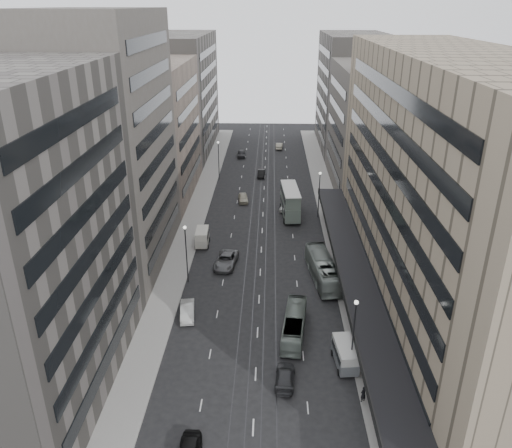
# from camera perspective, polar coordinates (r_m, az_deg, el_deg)

# --- Properties ---
(ground) EXTENTS (220.00, 220.00, 0.00)m
(ground) POSITION_cam_1_polar(r_m,az_deg,el_deg) (57.61, 0.15, -12.87)
(ground) COLOR black
(ground) RESTS_ON ground
(sidewalk_right) EXTENTS (4.00, 125.00, 0.15)m
(sidewalk_right) POSITION_cam_1_polar(r_m,az_deg,el_deg) (91.07, 8.39, 1.43)
(sidewalk_right) COLOR gray
(sidewalk_right) RESTS_ON ground
(sidewalk_left) EXTENTS (4.00, 125.00, 0.15)m
(sidewalk_left) POSITION_cam_1_polar(r_m,az_deg,el_deg) (91.41, -6.73, 1.61)
(sidewalk_left) COLOR gray
(sidewalk_left) RESTS_ON ground
(department_store) EXTENTS (19.20, 60.00, 30.00)m
(department_store) POSITION_cam_1_polar(r_m,az_deg,el_deg) (61.00, 21.02, 3.58)
(department_store) COLOR gray
(department_store) RESTS_ON ground
(building_right_mid) EXTENTS (15.00, 28.00, 24.00)m
(building_right_mid) POSITION_cam_1_polar(r_m,az_deg,el_deg) (102.70, 13.30, 10.62)
(building_right_mid) COLOR #4C4842
(building_right_mid) RESTS_ON ground
(building_right_far) EXTENTS (15.00, 32.00, 28.00)m
(building_right_far) POSITION_cam_1_polar(r_m,az_deg,el_deg) (131.34, 10.94, 14.50)
(building_right_far) COLOR #64605A
(building_right_far) RESTS_ON ground
(building_left_a) EXTENTS (15.00, 28.00, 30.00)m
(building_left_a) POSITION_cam_1_polar(r_m,az_deg,el_deg) (48.50, -26.46, -2.47)
(building_left_a) COLOR #64605A
(building_left_a) RESTS_ON ground
(building_left_b) EXTENTS (15.00, 26.00, 34.00)m
(building_left_b) POSITION_cam_1_polar(r_m,az_deg,el_deg) (71.18, -17.16, 8.62)
(building_left_b) COLOR #4C4842
(building_left_b) RESTS_ON ground
(building_left_c) EXTENTS (15.00, 28.00, 25.00)m
(building_left_c) POSITION_cam_1_polar(r_m,az_deg,el_deg) (97.42, -12.01, 10.34)
(building_left_c) COLOR gray
(building_left_c) RESTS_ON ground
(building_left_d) EXTENTS (15.00, 38.00, 28.00)m
(building_left_d) POSITION_cam_1_polar(r_m,az_deg,el_deg) (128.83, -8.73, 14.48)
(building_left_d) COLOR #64605A
(building_left_d) RESTS_ON ground
(lamp_right_near) EXTENTS (0.44, 0.44, 8.32)m
(lamp_right_near) POSITION_cam_1_polar(r_m,az_deg,el_deg) (51.19, 11.14, -11.51)
(lamp_right_near) COLOR #262628
(lamp_right_near) RESTS_ON ground
(lamp_right_far) EXTENTS (0.44, 0.44, 8.32)m
(lamp_right_far) POSITION_cam_1_polar(r_m,az_deg,el_deg) (86.67, 7.25, 3.95)
(lamp_right_far) COLOR #262628
(lamp_right_far) RESTS_ON ground
(lamp_left_near) EXTENTS (0.44, 0.44, 8.32)m
(lamp_left_near) POSITION_cam_1_polar(r_m,az_deg,el_deg) (66.01, -8.01, -2.69)
(lamp_left_near) COLOR #262628
(lamp_left_near) RESTS_ON ground
(lamp_left_far) EXTENTS (0.44, 0.44, 8.32)m
(lamp_left_far) POSITION_cam_1_polar(r_m,az_deg,el_deg) (105.86, -4.30, 7.77)
(lamp_left_far) COLOR #262628
(lamp_left_far) RESTS_ON ground
(bus_near) EXTENTS (3.36, 9.70, 2.65)m
(bus_near) POSITION_cam_1_polar(r_m,az_deg,el_deg) (57.53, 4.39, -11.38)
(bus_near) COLOR gray
(bus_near) RESTS_ON ground
(bus_far) EXTENTS (4.19, 11.88, 3.24)m
(bus_far) POSITION_cam_1_polar(r_m,az_deg,el_deg) (68.28, 7.64, -5.11)
(bus_far) COLOR gray
(bus_far) RESTS_ON ground
(double_decker) EXTENTS (3.51, 9.64, 5.18)m
(double_decker) POSITION_cam_1_polar(r_m,az_deg,el_deg) (87.54, 3.93, 2.61)
(double_decker) COLOR #5C695E
(double_decker) RESTS_ON ground
(vw_microbus) EXTENTS (2.49, 4.80, 2.50)m
(vw_microbus) POSITION_cam_1_polar(r_m,az_deg,el_deg) (53.93, 10.16, -14.40)
(vw_microbus) COLOR #55585C
(vw_microbus) RESTS_ON ground
(panel_van) EXTENTS (2.18, 4.19, 2.59)m
(panel_van) POSITION_cam_1_polar(r_m,az_deg,el_deg) (77.63, -6.17, -1.45)
(panel_van) COLOR #B6B3A4
(panel_van) RESTS_ON ground
(sedan_1) EXTENTS (2.24, 4.83, 1.53)m
(sedan_1) POSITION_cam_1_polar(r_m,az_deg,el_deg) (61.14, -7.85, -9.83)
(sedan_1) COLOR silver
(sedan_1) RESTS_ON ground
(sedan_2) EXTENTS (3.56, 6.41, 1.70)m
(sedan_2) POSITION_cam_1_polar(r_m,az_deg,el_deg) (71.60, -3.45, -4.17)
(sedan_2) COLOR #5A5A5D
(sedan_2) RESTS_ON ground
(sedan_3) EXTENTS (2.25, 4.84, 1.37)m
(sedan_3) POSITION_cam_1_polar(r_m,az_deg,el_deg) (51.64, 3.33, -17.03)
(sedan_3) COLOR #2B2B2D
(sedan_3) RESTS_ON ground
(sedan_4) EXTENTS (2.27, 4.57, 1.50)m
(sedan_4) POSITION_cam_1_polar(r_m,az_deg,el_deg) (94.62, -1.48, 3.00)
(sedan_4) COLOR #AAA38D
(sedan_4) RESTS_ON ground
(sedan_5) EXTENTS (1.62, 4.41, 1.44)m
(sedan_5) POSITION_cam_1_polar(r_m,az_deg,el_deg) (108.69, 0.61, 5.79)
(sedan_5) COLOR black
(sedan_5) RESTS_ON ground
(sedan_6) EXTENTS (2.88, 5.16, 1.36)m
(sedan_6) POSITION_cam_1_polar(r_m,az_deg,el_deg) (90.93, 3.52, 2.02)
(sedan_6) COLOR silver
(sedan_6) RESTS_ON ground
(sedan_7) EXTENTS (2.55, 5.05, 1.41)m
(sedan_7) POSITION_cam_1_polar(r_m,az_deg,el_deg) (103.13, 3.87, 4.72)
(sedan_7) COLOR slate
(sedan_7) RESTS_ON ground
(sedan_8) EXTENTS (2.11, 4.90, 1.65)m
(sedan_8) POSITION_cam_1_polar(r_m,az_deg,el_deg) (123.38, -1.68, 8.05)
(sedan_8) COLOR #252527
(sedan_8) RESTS_ON ground
(sedan_9) EXTENTS (1.95, 4.74, 1.53)m
(sedan_9) POSITION_cam_1_polar(r_m,az_deg,el_deg) (130.75, 2.68, 8.92)
(sedan_9) COLOR #B2AB93
(sedan_9) RESTS_ON ground
(pedestrian) EXTENTS (0.74, 0.68, 1.69)m
(pedestrian) POSITION_cam_1_polar(r_m,az_deg,el_deg) (50.32, 12.15, -18.48)
(pedestrian) COLOR black
(pedestrian) RESTS_ON sidewalk_right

